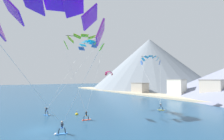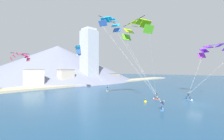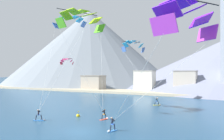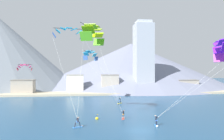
# 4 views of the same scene
# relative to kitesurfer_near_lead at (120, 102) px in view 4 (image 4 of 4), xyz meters

# --- Properties ---
(ground_plane) EXTENTS (400.00, 400.00, 0.00)m
(ground_plane) POSITION_rel_kitesurfer_near_lead_xyz_m (-1.73, -25.78, -0.49)
(ground_plane) COLOR navy
(kitesurfer_near_lead) EXTENTS (1.53, 1.49, 1.69)m
(kitesurfer_near_lead) POSITION_rel_kitesurfer_near_lead_xyz_m (0.00, 0.00, 0.00)
(kitesurfer_near_lead) COLOR yellow
(kitesurfer_near_lead) RESTS_ON ground
(kitesurfer_near_trail) EXTENTS (0.76, 1.79, 1.66)m
(kitesurfer_near_trail) POSITION_rel_kitesurfer_near_lead_xyz_m (-2.56, -17.89, -0.04)
(kitesurfer_near_trail) COLOR #E54C33
(kitesurfer_near_trail) RESTS_ON ground
(kitesurfer_mid_center) EXTENTS (1.75, 1.10, 1.71)m
(kitesurfer_mid_center) POSITION_rel_kitesurfer_near_lead_xyz_m (-10.40, -22.93, 0.01)
(kitesurfer_mid_center) COLOR #337FDB
(kitesurfer_mid_center) RESTS_ON ground
(kitesurfer_far_left) EXTENTS (0.69, 1.78, 1.75)m
(kitesurfer_far_left) POSITION_rel_kitesurfer_near_lead_xyz_m (1.59, -23.90, 0.02)
(kitesurfer_far_left) COLOR #337FDB
(kitesurfer_far_left) RESTS_ON ground
(parafoil_kite_near_lead) EXTENTS (9.53, 8.16, 13.04)m
(parafoil_kite_near_lead) POSITION_rel_kitesurfer_near_lead_xyz_m (-7.60, 5.31, 12.70)
(parafoil_kite_near_lead) COLOR #486EB7
(parafoil_kite_near_trail) EXTENTS (7.57, 8.76, 15.67)m
(parafoil_kite_near_trail) POSITION_rel_kitesurfer_near_lead_xyz_m (-7.88, -16.17, 15.23)
(parafoil_kite_near_trail) COLOR #57BA20
(parafoil_kite_mid_center) EXTENTS (6.37, 11.29, 15.81)m
(parafoil_kite_mid_center) POSITION_rel_kitesurfer_near_lead_xyz_m (-12.59, -13.11, 15.74)
(parafoil_kite_mid_center) COLOR #3965BD
(parafoil_kite_distant_high_outer) EXTENTS (3.91, 1.49, 1.68)m
(parafoil_kite_distant_high_outer) POSITION_rel_kitesurfer_near_lead_xyz_m (-24.57, 1.71, 9.18)
(parafoil_kite_distant_high_outer) COLOR #C7404E
(race_marker_buoy) EXTENTS (0.56, 0.56, 1.02)m
(race_marker_buoy) POSITION_rel_kitesurfer_near_lead_xyz_m (-7.31, -17.95, -0.33)
(race_marker_buoy) COLOR yellow
(race_marker_buoy) RESTS_ON ground
(shoreline_strip) EXTENTS (180.00, 10.00, 0.70)m
(shoreline_strip) POSITION_rel_kitesurfer_near_lead_xyz_m (-1.73, 23.20, -0.14)
(shoreline_strip) COLOR #BCAD8E
(shoreline_strip) RESTS_ON ground
(shore_building_harbour_front) EXTENTS (8.30, 4.86, 4.48)m
(shore_building_harbour_front) POSITION_rel_kitesurfer_near_lead_xyz_m (14.09, 27.12, 1.76)
(shore_building_harbour_front) COLOR beige
(shore_building_harbour_front) RESTS_ON ground
(shore_building_promenade_mid) EXTENTS (6.73, 4.25, 7.15)m
(shore_building_promenade_mid) POSITION_rel_kitesurfer_near_lead_xyz_m (0.54, 26.40, 3.10)
(shore_building_promenade_mid) COLOR #B7AD9E
(shore_building_promenade_mid) RESTS_ON ground
(shore_building_quay_east) EXTENTS (6.42, 4.60, 7.15)m
(shore_building_quay_east) POSITION_rel_kitesurfer_near_lead_xyz_m (-12.61, 27.31, 3.10)
(shore_building_quay_east) COLOR silver
(shore_building_quay_east) RESTS_ON ground
(shore_building_quay_west) EXTENTS (7.61, 5.32, 5.41)m
(shore_building_quay_west) POSITION_rel_kitesurfer_near_lead_xyz_m (-30.77, 24.87, 2.23)
(shore_building_quay_west) COLOR #A89E8E
(shore_building_quay_west) RESTS_ON ground
(shore_building_old_town) EXTENTS (8.31, 5.57, 4.96)m
(shore_building_old_town) POSITION_rel_kitesurfer_near_lead_xyz_m (32.30, 27.53, 2.00)
(shore_building_old_town) COLOR #A89E8E
(shore_building_old_town) RESTS_ON ground
(highrise_tower) EXTENTS (7.00, 7.00, 28.14)m
(highrise_tower) POSITION_rel_kitesurfer_near_lead_xyz_m (13.87, 26.57, 13.37)
(highrise_tower) COLOR #A8ADB7
(highrise_tower) RESTS_ON ground
(mountain_peak_west_ridge) EXTENTS (106.62, 106.62, 24.36)m
(mountain_peak_west_ridge) POSITION_rel_kitesurfer_near_lead_xyz_m (18.25, 67.72, 11.69)
(mountain_peak_west_ridge) COLOR slate
(mountain_peak_west_ridge) RESTS_ON ground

